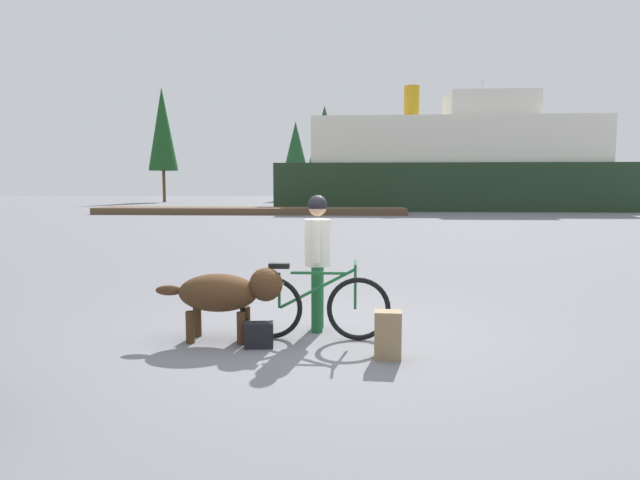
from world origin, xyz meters
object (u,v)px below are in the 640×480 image
object	(u,v)px
backpack	(388,335)
sailboat_moored	(479,201)
bicycle	(313,306)
person_cyclist	(318,250)
handbag_pannier	(259,335)
ferry_boat	(454,166)
dog	(227,293)

from	to	relation	value
backpack	sailboat_moored	xyz separation A→B (m)	(9.05, 36.98, 0.29)
bicycle	person_cyclist	size ratio (longest dim) A/B	1.05
backpack	sailboat_moored	distance (m)	38.07
bicycle	handbag_pannier	bearing A→B (deg)	-148.95
bicycle	person_cyclist	xyz separation A→B (m)	(0.02, 0.44, 0.61)
person_cyclist	ferry_boat	size ratio (longest dim) A/B	0.07
bicycle	sailboat_moored	bearing A→B (deg)	74.79
dog	sailboat_moored	world-z (taller)	sailboat_moored
backpack	handbag_pannier	world-z (taller)	backpack
handbag_pannier	backpack	bearing A→B (deg)	-12.09
person_cyclist	backpack	world-z (taller)	person_cyclist
person_cyclist	ferry_boat	bearing A→B (deg)	77.42
person_cyclist	handbag_pannier	size ratio (longest dim) A/B	5.29
backpack	handbag_pannier	xyz separation A→B (m)	(-1.42, 0.30, -0.11)
bicycle	sailboat_moored	world-z (taller)	sailboat_moored
bicycle	sailboat_moored	size ratio (longest dim) A/B	0.18
person_cyclist	ferry_boat	xyz separation A→B (m)	(7.56, 33.88, 2.13)
bicycle	dog	distance (m)	1.02
handbag_pannier	sailboat_moored	bearing A→B (deg)	74.08
ferry_boat	sailboat_moored	bearing A→B (deg)	41.07
bicycle	dog	bearing A→B (deg)	-174.58
bicycle	ferry_boat	size ratio (longest dim) A/B	0.07
sailboat_moored	bicycle	bearing A→B (deg)	-105.21
person_cyclist	dog	xyz separation A→B (m)	(-1.02, -0.53, -0.45)
dog	handbag_pannier	distance (m)	0.65
dog	sailboat_moored	distance (m)	38.01
person_cyclist	sailboat_moored	bearing A→B (deg)	74.63
handbag_pannier	ferry_boat	world-z (taller)	ferry_boat
bicycle	backpack	distance (m)	1.07
handbag_pannier	sailboat_moored	size ratio (longest dim) A/B	0.03
person_cyclist	dog	size ratio (longest dim) A/B	1.12
bicycle	handbag_pannier	xyz separation A→B (m)	(-0.59, -0.35, -0.26)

